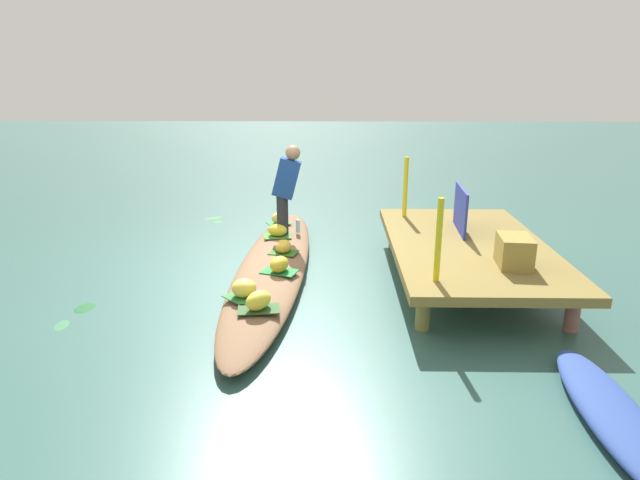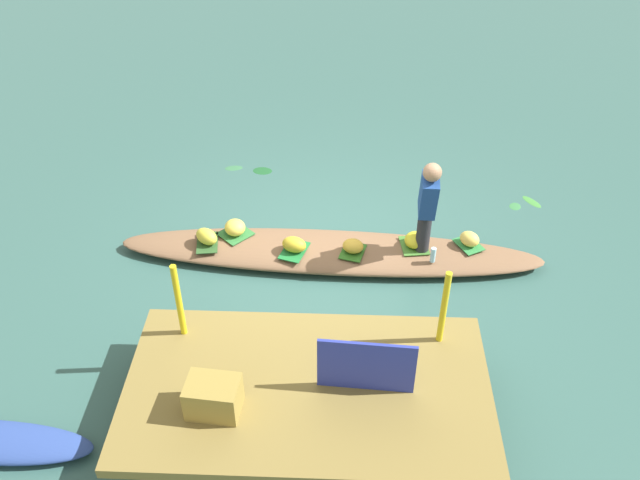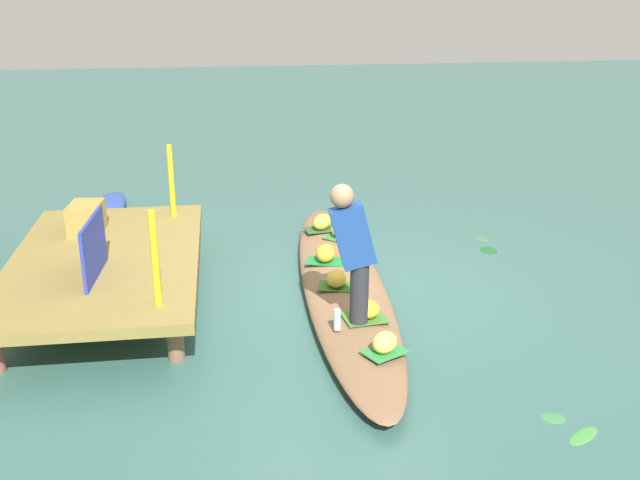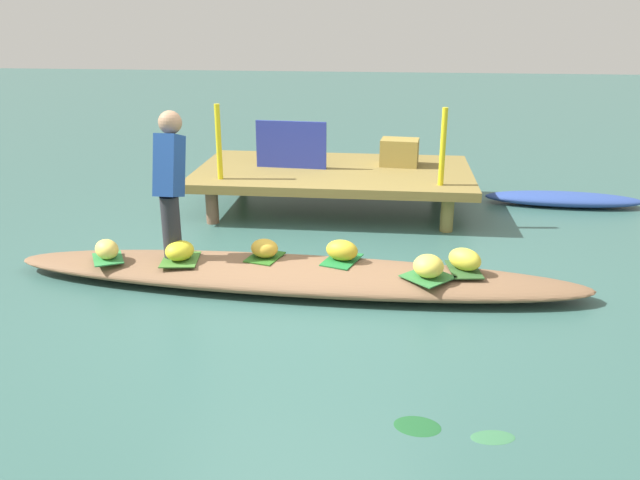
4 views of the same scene
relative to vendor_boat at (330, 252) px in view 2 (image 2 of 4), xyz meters
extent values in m
plane|color=#335C55|center=(0.00, 0.00, -0.10)|extent=(40.00, 40.00, 0.00)
cube|color=olive|center=(0.14, 2.33, 0.33)|extent=(3.20, 1.80, 0.10)
cylinder|color=brown|center=(-1.14, 1.61, 0.09)|extent=(0.14, 0.14, 0.38)
cylinder|color=olive|center=(1.42, 1.61, 0.09)|extent=(0.14, 0.14, 0.38)
cylinder|color=#8F5C4F|center=(1.42, 3.05, 0.09)|extent=(0.14, 0.14, 0.38)
ellipsoid|color=brown|center=(0.00, 0.00, 0.00)|extent=(5.00, 0.99, 0.20)
cube|color=#3D732B|center=(-0.98, -0.03, 0.11)|extent=(0.35, 0.41, 0.01)
ellipsoid|color=gold|center=(-0.98, -0.03, 0.19)|extent=(0.31, 0.33, 0.17)
cube|color=#2E813F|center=(-1.62, -0.07, 0.11)|extent=(0.37, 0.41, 0.01)
ellipsoid|color=#F5CF58|center=(-1.62, -0.07, 0.19)|extent=(0.30, 0.29, 0.17)
cube|color=#2F7336|center=(1.13, -0.17, 0.11)|extent=(0.47, 0.47, 0.01)
ellipsoid|color=#EAD04B|center=(1.13, -0.17, 0.20)|extent=(0.34, 0.34, 0.19)
cube|color=#1D7232|center=(0.41, 0.12, 0.11)|extent=(0.36, 0.46, 0.01)
ellipsoid|color=gold|center=(0.41, 0.12, 0.19)|extent=(0.33, 0.27, 0.18)
cube|color=#2B651E|center=(-0.27, 0.11, 0.11)|extent=(0.33, 0.39, 0.01)
ellipsoid|color=gold|center=(-0.27, 0.11, 0.19)|extent=(0.27, 0.24, 0.16)
cube|color=#2B5126|center=(1.44, 0.01, 0.11)|extent=(0.29, 0.43, 0.01)
ellipsoid|color=yellow|center=(1.44, 0.01, 0.20)|extent=(0.34, 0.32, 0.18)
cylinder|color=#28282D|center=(-1.06, 0.04, 0.38)|extent=(0.16, 0.16, 0.55)
cube|color=navy|center=(-1.06, 0.10, 0.90)|extent=(0.19, 0.41, 0.57)
sphere|color=#9E7556|center=(-1.05, 0.20, 1.25)|extent=(0.20, 0.20, 0.20)
cylinder|color=#A9DAE8|center=(-1.17, 0.25, 0.19)|extent=(0.06, 0.06, 0.18)
cube|color=#28369F|center=(-0.36, 2.33, 0.65)|extent=(0.83, 0.08, 0.55)
cylinder|color=gold|center=(-1.06, 1.73, 0.78)|extent=(0.06, 0.06, 0.82)
cylinder|color=gold|center=(1.34, 1.73, 0.78)|extent=(0.06, 0.06, 0.82)
cube|color=olive|center=(0.90, 2.60, 0.53)|extent=(0.47, 0.36, 0.32)
ellipsoid|color=#1C562A|center=(1.00, -1.90, -0.10)|extent=(0.29, 0.23, 0.01)
ellipsoid|color=#356F47|center=(1.42, -1.96, -0.10)|extent=(0.27, 0.17, 0.01)
ellipsoid|color=#408A39|center=(-2.63, -1.28, -0.10)|extent=(0.27, 0.33, 0.01)
ellipsoid|color=#377A42|center=(-2.39, -1.16, -0.10)|extent=(0.21, 0.22, 0.01)
camera|label=1|loc=(6.27, 0.70, 2.34)|focal=30.72mm
camera|label=2|loc=(-0.12, 6.18, 5.00)|focal=38.03mm
camera|label=3|loc=(-6.72, 1.14, 2.94)|focal=41.25mm
camera|label=4|loc=(0.79, -5.05, 2.15)|focal=36.23mm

